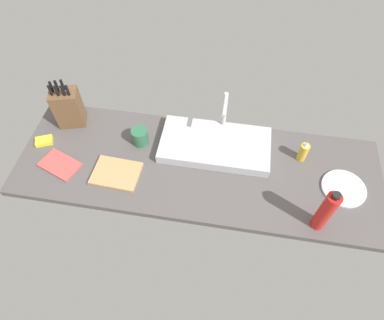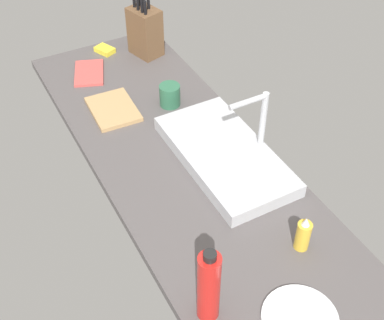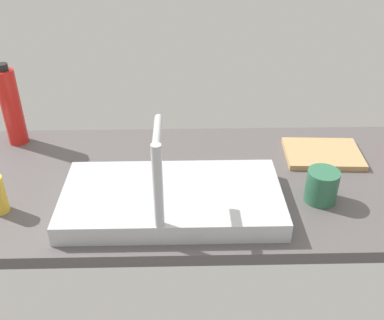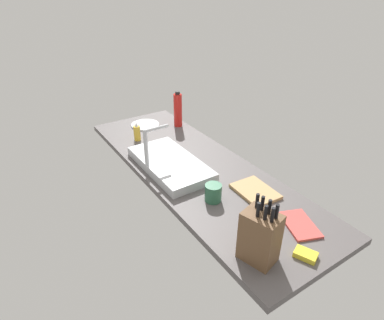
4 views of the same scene
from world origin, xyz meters
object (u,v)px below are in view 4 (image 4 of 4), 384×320
at_px(dish_towel, 300,225).
at_px(sink_basin, 170,164).
at_px(soap_bottle, 137,133).
at_px(water_bottle, 178,110).
at_px(dish_sponge, 306,255).
at_px(faucet, 149,146).
at_px(cutting_board, 255,191).
at_px(coffee_mug, 213,193).
at_px(knife_block, 260,237).
at_px(dinner_plate, 145,125).

bearing_deg(dish_towel, sink_basin, 17.23).
relative_size(soap_bottle, water_bottle, 0.49).
distance_m(water_bottle, dish_towel, 1.32).
distance_m(dish_towel, dish_sponge, 0.20).
bearing_deg(water_bottle, soap_bottle, 99.61).
distance_m(faucet, dish_towel, 0.91).
distance_m(faucet, cutting_board, 0.65).
xyz_separation_m(faucet, dish_towel, (-0.82, -0.36, -0.16)).
bearing_deg(coffee_mug, knife_block, 168.84).
distance_m(sink_basin, dish_sponge, 0.94).
xyz_separation_m(faucet, dinner_plate, (0.64, -0.27, -0.16)).
bearing_deg(coffee_mug, cutting_board, -107.06).
bearing_deg(sink_basin, faucet, 76.49).
bearing_deg(cutting_board, faucet, 36.15).
relative_size(faucet, water_bottle, 1.00).
xyz_separation_m(sink_basin, faucet, (0.03, 0.12, 0.14)).
bearing_deg(coffee_mug, dish_towel, -149.75).
distance_m(water_bottle, dinner_plate, 0.29).
relative_size(sink_basin, dinner_plate, 2.69).
relative_size(sink_basin, water_bottle, 2.13).
xyz_separation_m(dinner_plate, coffee_mug, (-1.07, 0.13, 0.04)).
distance_m(cutting_board, coffee_mug, 0.24).
xyz_separation_m(dinner_plate, dish_towel, (-1.45, -0.09, 0.00)).
bearing_deg(dish_towel, water_bottle, -5.42).
height_order(faucet, cutting_board, faucet).
distance_m(cutting_board, water_bottle, 1.01).
bearing_deg(coffee_mug, soap_bottle, 1.86).
bearing_deg(water_bottle, dish_sponge, 169.97).
bearing_deg(dish_towel, dinner_plate, 3.58).
distance_m(knife_block, water_bottle, 1.42).
xyz_separation_m(soap_bottle, water_bottle, (0.06, -0.37, 0.07)).
distance_m(faucet, dish_sponge, 1.00).
xyz_separation_m(coffee_mug, dish_sponge, (-0.52, -0.09, -0.03)).
distance_m(faucet, dinner_plate, 0.71).
height_order(sink_basin, coffee_mug, coffee_mug).
bearing_deg(water_bottle, coffee_mug, 159.59).
relative_size(faucet, cutting_board, 1.16).
height_order(soap_bottle, dish_towel, soap_bottle).
distance_m(soap_bottle, dish_towel, 1.27).
relative_size(dinner_plate, dish_towel, 1.07).
height_order(dinner_plate, dish_towel, same).
bearing_deg(sink_basin, water_bottle, -35.23).
relative_size(sink_basin, dish_towel, 2.88).
distance_m(knife_block, soap_bottle, 1.29).
bearing_deg(sink_basin, cutting_board, -152.24).
bearing_deg(soap_bottle, sink_basin, -179.31).
distance_m(sink_basin, dish_towel, 0.83).
xyz_separation_m(knife_block, coffee_mug, (0.42, -0.08, -0.07)).
height_order(cutting_board, water_bottle, water_bottle).
xyz_separation_m(sink_basin, cutting_board, (-0.48, -0.25, -0.02)).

